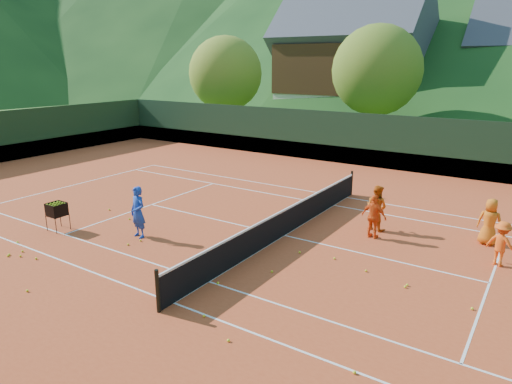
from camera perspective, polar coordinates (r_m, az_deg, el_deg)
The scene contains 37 objects.
ground at distance 15.80m, azimuth 3.55°, elevation -5.50°, with size 400.00×400.00×0.00m, color #2D561A.
clay_court at distance 15.80m, azimuth 3.55°, elevation -5.47°, with size 40.00×24.00×0.02m, color #B03E1C.
coach at distance 15.85m, azimuth -14.54°, elevation -2.46°, with size 0.65×0.42×1.77m, color #1B3FAF.
student_a at distance 16.64m, azimuth 14.83°, elevation -1.88°, with size 0.79×0.61×1.62m, color orange.
student_b at distance 15.80m, azimuth 14.53°, elevation -3.00°, with size 0.89×0.37×1.51m, color #EC5014.
student_c at distance 16.60m, azimuth 27.17°, elevation -3.33°, with size 0.75×0.49×1.54m, color orange.
student_d at distance 15.07m, azimuth 28.33°, elevation -5.72°, with size 0.87×0.50×1.35m, color #FA5916.
tennis_ball_0 at distance 15.82m, azimuth -27.37°, elevation -7.11°, with size 0.07×0.07×0.07m, color yellow.
tennis_ball_2 at distance 17.04m, azimuth -27.67°, elevation -5.57°, with size 0.07×0.07×0.07m, color yellow.
tennis_ball_3 at distance 12.46m, azimuth 25.41°, elevation -13.03°, with size 0.07×0.07×0.07m, color yellow.
tennis_ball_5 at distance 9.56m, azimuth 12.21°, elevation -21.17°, with size 0.07×0.07×0.07m, color yellow.
tennis_ball_6 at distance 12.90m, azimuth 18.15°, elevation -11.20°, with size 0.07×0.07×0.07m, color yellow.
tennis_ball_7 at distance 13.48m, azimuth -26.69°, elevation -10.97°, with size 0.07×0.07×0.07m, color yellow.
tennis_ball_8 at distance 13.52m, azimuth 13.60°, elevation -9.54°, with size 0.07×0.07×0.07m, color yellow.
tennis_ball_9 at distance 14.12m, azimuth 9.78°, elevation -8.18°, with size 0.07×0.07×0.07m, color yellow.
tennis_ball_10 at distance 12.52m, azimuth -4.79°, elevation -11.27°, with size 0.07×0.07×0.07m, color yellow.
tennis_ball_11 at distance 13.11m, azimuth 2.00°, elevation -9.91°, with size 0.07×0.07×0.07m, color yellow.
tennis_ball_12 at distance 19.27m, azimuth -17.87°, elevation -2.10°, with size 0.07×0.07×0.07m, color yellow.
tennis_ball_13 at distance 13.75m, azimuth -8.32°, elevation -8.78°, with size 0.07×0.07×0.07m, color yellow.
tennis_ball_14 at distance 15.71m, azimuth -14.23°, elevation -5.90°, with size 0.07×0.07×0.07m, color yellow.
tennis_ball_19 at distance 13.02m, azimuth 18.38°, elevation -10.97°, with size 0.07×0.07×0.07m, color yellow.
tennis_ball_20 at distance 16.09m, azimuth -28.46°, elevation -6.89°, with size 0.07×0.07×0.07m, color yellow.
tennis_ball_21 at distance 16.01m, azimuth -28.61°, elevation -7.01°, with size 0.07×0.07×0.07m, color yellow.
tennis_ball_22 at distance 11.10m, azimuth -6.51°, elevation -15.14°, with size 0.07×0.07×0.07m, color yellow.
tennis_ball_23 at distance 15.49m, azimuth -15.70°, elevation -6.33°, with size 0.07×0.07×0.07m, color yellow.
tennis_ball_24 at distance 16.17m, azimuth -27.16°, elevation -6.60°, with size 0.07×0.07×0.07m, color yellow.
tennis_ball_26 at distance 14.41m, azimuth 5.48°, elevation -7.50°, with size 0.07×0.07×0.07m, color yellow.
tennis_ball_27 at distance 10.23m, azimuth -3.47°, elevation -18.04°, with size 0.07×0.07×0.07m, color yellow.
tennis_ball_28 at distance 15.41m, azimuth -25.79°, elevation -7.50°, with size 0.07×0.07×0.07m, color yellow.
tennis_ball_29 at distance 17.93m, azimuth -15.55°, elevation -3.25°, with size 0.07×0.07×0.07m, color yellow.
court_lines at distance 15.79m, azimuth 3.55°, elevation -5.42°, with size 23.83×11.03×0.00m.
tennis_net at distance 15.62m, azimuth 3.58°, elevation -3.72°, with size 0.10×12.07×1.10m.
perimeter_fence at distance 15.38m, azimuth 3.63°, elevation -1.10°, with size 40.40×24.24×3.00m.
ball_hopper at distance 17.47m, azimuth -23.65°, elevation -2.08°, with size 0.57×0.57×1.00m.
chalet_left at distance 46.14m, azimuth 11.85°, elevation 15.46°, with size 13.80×9.93×12.92m.
tree_a at distance 38.60m, azimuth -3.81°, elevation 14.56°, with size 6.00×6.00×7.88m.
tree_b at distance 34.68m, azimuth 14.91°, elevation 14.47°, with size 6.40×6.40×8.40m.
Camera 1 is at (7.26, -12.79, 5.76)m, focal length 32.00 mm.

